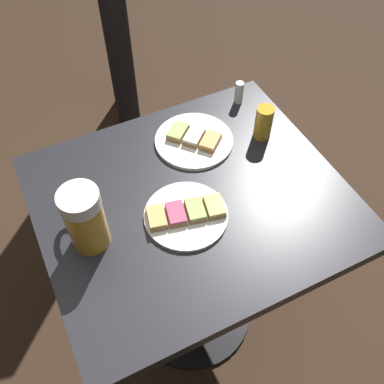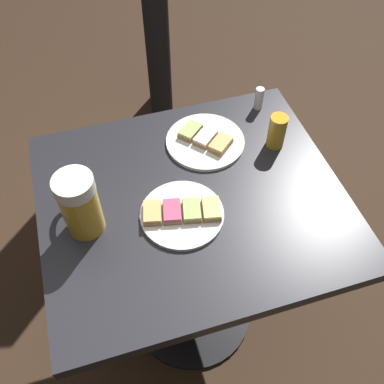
{
  "view_description": "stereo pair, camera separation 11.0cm",
  "coord_description": "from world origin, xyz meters",
  "views": [
    {
      "loc": [
        -0.3,
        -0.61,
        1.6
      ],
      "look_at": [
        0.0,
        0.0,
        0.74
      ],
      "focal_mm": 40.9,
      "sensor_mm": 36.0,
      "label": 1
    },
    {
      "loc": [
        -0.2,
        -0.65,
        1.6
      ],
      "look_at": [
        0.0,
        0.0,
        0.74
      ],
      "focal_mm": 40.9,
      "sensor_mm": 36.0,
      "label": 2
    }
  ],
  "objects": [
    {
      "name": "ground_plane",
      "position": [
        0.0,
        0.0,
        0.0
      ],
      "size": [
        6.0,
        6.0,
        0.0
      ],
      "primitive_type": "plane",
      "color": "#382619"
    },
    {
      "name": "cafe_table",
      "position": [
        0.0,
        0.0,
        0.56
      ],
      "size": [
        0.77,
        0.68,
        0.72
      ],
      "color": "black",
      "rests_on": "ground_plane"
    },
    {
      "name": "beer_mug",
      "position": [
        -0.27,
        -0.01,
        0.8
      ],
      "size": [
        0.09,
        0.15,
        0.17
      ],
      "color": "gold",
      "rests_on": "cafe_table"
    },
    {
      "name": "plate_far",
      "position": [
        0.09,
        0.17,
        0.73
      ],
      "size": [
        0.22,
        0.22,
        0.03
      ],
      "color": "white",
      "rests_on": "cafe_table"
    },
    {
      "name": "salt_shaker",
      "position": [
        0.29,
        0.27,
        0.75
      ],
      "size": [
        0.03,
        0.03,
        0.07
      ],
      "primitive_type": "cylinder",
      "color": "silver",
      "rests_on": "cafe_table"
    },
    {
      "name": "plate_near",
      "position": [
        -0.04,
        -0.05,
        0.73
      ],
      "size": [
        0.21,
        0.21,
        0.03
      ],
      "color": "white",
      "rests_on": "cafe_table"
    },
    {
      "name": "beer_glass_small",
      "position": [
        0.28,
        0.11,
        0.77
      ],
      "size": [
        0.05,
        0.05,
        0.1
      ],
      "primitive_type": "cylinder",
      "color": "gold",
      "rests_on": "cafe_table"
    }
  ]
}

